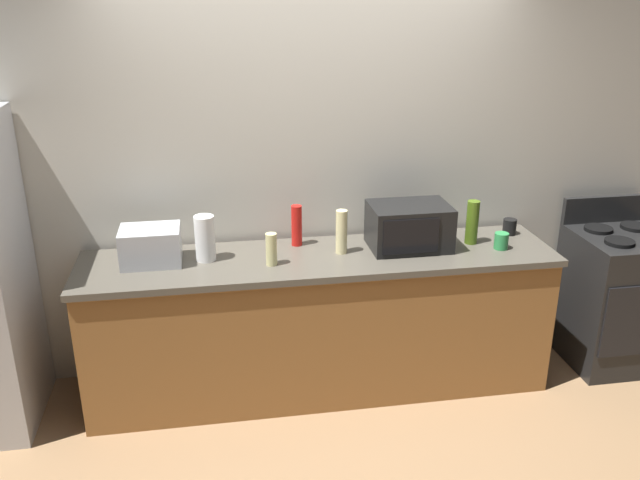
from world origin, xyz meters
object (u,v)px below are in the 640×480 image
at_px(toaster_oven, 151,246).
at_px(bottle_vinegar, 271,249).
at_px(bottle_hand_soap, 341,232).
at_px(mug_black, 510,227).
at_px(microwave, 409,226).
at_px(bottle_olive_oil, 472,222).
at_px(bottle_hot_sauce, 297,226).
at_px(stove_range, 616,298).
at_px(paper_towel_roll, 205,238).
at_px(mug_green, 501,241).

distance_m(toaster_oven, bottle_vinegar, 0.70).
distance_m(bottle_hand_soap, mug_black, 1.14).
relative_size(microwave, bottle_olive_oil, 1.75).
bearing_deg(bottle_olive_oil, bottle_vinegar, -173.82).
bearing_deg(toaster_oven, bottle_hand_soap, -1.76).
xyz_separation_m(bottle_vinegar, bottle_hot_sauce, (0.18, 0.28, 0.03)).
height_order(toaster_oven, bottle_vinegar, toaster_oven).
bearing_deg(stove_range, bottle_vinegar, -177.84).
height_order(bottle_hand_soap, bottle_vinegar, bottle_hand_soap).
bearing_deg(bottle_vinegar, paper_towel_roll, 159.75).
xyz_separation_m(paper_towel_roll, bottle_hot_sauce, (0.56, 0.15, -0.01)).
relative_size(paper_towel_roll, mug_green, 2.68).
bearing_deg(toaster_oven, bottle_olive_oil, -0.32).
relative_size(bottle_hand_soap, mug_black, 2.65).
xyz_separation_m(paper_towel_roll, bottle_vinegar, (0.37, -0.14, -0.04)).
bearing_deg(microwave, bottle_hot_sauce, 167.35).
height_order(bottle_vinegar, bottle_olive_oil, bottle_olive_oil).
bearing_deg(toaster_oven, mug_black, 2.51).
bearing_deg(bottle_hand_soap, bottle_olive_oil, 1.61).
height_order(microwave, bottle_vinegar, microwave).
bearing_deg(toaster_oven, bottle_hot_sauce, 9.05).
bearing_deg(microwave, paper_towel_roll, 179.90).
xyz_separation_m(paper_towel_roll, mug_black, (1.93, 0.11, -0.08)).
height_order(microwave, mug_black, microwave).
relative_size(microwave, bottle_hand_soap, 1.79).
relative_size(toaster_oven, mug_black, 3.37).
bearing_deg(stove_range, toaster_oven, 178.84).
bearing_deg(bottle_hot_sauce, toaster_oven, -170.95).
xyz_separation_m(microwave, mug_green, (0.55, -0.12, -0.08)).
bearing_deg(bottle_olive_oil, bottle_hand_soap, -178.39).
distance_m(bottle_vinegar, bottle_olive_oil, 1.27).
relative_size(stove_range, paper_towel_roll, 4.00).
bearing_deg(bottle_vinegar, bottle_olive_oil, 6.18).
xyz_separation_m(bottle_hand_soap, bottle_hot_sauce, (-0.25, 0.17, -0.01)).
bearing_deg(mug_black, bottle_hot_sauce, 178.35).
distance_m(bottle_olive_oil, bottle_hot_sauce, 1.08).
relative_size(stove_range, bottle_hand_soap, 4.04).
distance_m(stove_range, toaster_oven, 3.03).
bearing_deg(stove_range, bottle_hand_soap, 179.20).
height_order(bottle_vinegar, bottle_hot_sauce, bottle_hot_sauce).
height_order(paper_towel_roll, bottle_vinegar, paper_towel_roll).
relative_size(bottle_hand_soap, mug_green, 2.65).
bearing_deg(bottle_hot_sauce, stove_range, -5.36).
bearing_deg(bottle_hot_sauce, mug_black, -1.65).
height_order(stove_range, bottle_olive_oil, bottle_olive_oil).
bearing_deg(mug_black, toaster_oven, -177.49).
xyz_separation_m(toaster_oven, paper_towel_roll, (0.31, -0.01, 0.03)).
bearing_deg(bottle_olive_oil, mug_green, -39.89).
distance_m(bottle_hot_sauce, mug_green, 1.25).
bearing_deg(microwave, mug_green, -12.32).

